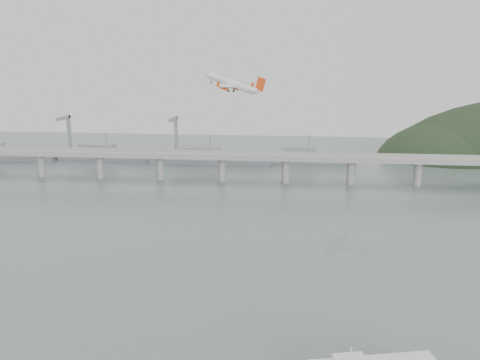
# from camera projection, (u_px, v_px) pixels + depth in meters

# --- Properties ---
(ground) EXTENTS (900.00, 900.00, 0.00)m
(ground) POSITION_uv_depth(u_px,v_px,m) (226.00, 297.00, 206.22)
(ground) COLOR slate
(ground) RESTS_ON ground
(bridge) EXTENTS (800.00, 22.00, 23.90)m
(bridge) POSITION_uv_depth(u_px,v_px,m) (258.00, 160.00, 395.66)
(bridge) COLOR gray
(bridge) RESTS_ON ground
(distant_fleet) EXTENTS (453.00, 60.90, 40.00)m
(distant_fleet) POSITION_uv_depth(u_px,v_px,m) (100.00, 155.00, 477.34)
(distant_fleet) COLOR slate
(distant_fleet) RESTS_ON ground
(airliner) EXTENTS (38.12, 35.94, 14.06)m
(airliner) POSITION_uv_depth(u_px,v_px,m) (233.00, 84.00, 281.89)
(airliner) COLOR white
(airliner) RESTS_ON ground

